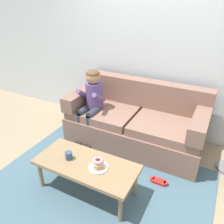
{
  "coord_description": "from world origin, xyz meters",
  "views": [
    {
      "loc": [
        1.07,
        -1.94,
        2.05
      ],
      "look_at": [
        -0.17,
        0.45,
        0.65
      ],
      "focal_mm": 36.54,
      "sensor_mm": 36.0,
      "label": 1
    }
  ],
  "objects_px": {
    "toy_controller": "(159,182)",
    "mug": "(69,156)",
    "coffee_table": "(86,166)",
    "person_child": "(92,99)",
    "couch": "(136,123)",
    "donut": "(98,166)"
  },
  "relations": [
    {
      "from": "couch",
      "to": "mug",
      "type": "height_order",
      "value": "couch"
    },
    {
      "from": "coffee_table",
      "to": "donut",
      "type": "relative_size",
      "value": 9.56
    },
    {
      "from": "coffee_table",
      "to": "toy_controller",
      "type": "bearing_deg",
      "value": 34.68
    },
    {
      "from": "person_child",
      "to": "coffee_table",
      "type": "bearing_deg",
      "value": -61.76
    },
    {
      "from": "couch",
      "to": "person_child",
      "type": "height_order",
      "value": "person_child"
    },
    {
      "from": "couch",
      "to": "person_child",
      "type": "bearing_deg",
      "value": -162.23
    },
    {
      "from": "toy_controller",
      "to": "mug",
      "type": "bearing_deg",
      "value": -149.0
    },
    {
      "from": "coffee_table",
      "to": "person_child",
      "type": "bearing_deg",
      "value": 118.24
    },
    {
      "from": "mug",
      "to": "toy_controller",
      "type": "bearing_deg",
      "value": 29.25
    },
    {
      "from": "donut",
      "to": "toy_controller",
      "type": "bearing_deg",
      "value": 42.17
    },
    {
      "from": "coffee_table",
      "to": "toy_controller",
      "type": "height_order",
      "value": "coffee_table"
    },
    {
      "from": "coffee_table",
      "to": "toy_controller",
      "type": "distance_m",
      "value": 0.92
    },
    {
      "from": "couch",
      "to": "donut",
      "type": "relative_size",
      "value": 16.53
    },
    {
      "from": "couch",
      "to": "toy_controller",
      "type": "distance_m",
      "value": 0.97
    },
    {
      "from": "couch",
      "to": "donut",
      "type": "height_order",
      "value": "couch"
    },
    {
      "from": "person_child",
      "to": "toy_controller",
      "type": "relative_size",
      "value": 4.87
    },
    {
      "from": "couch",
      "to": "donut",
      "type": "bearing_deg",
      "value": -87.51
    },
    {
      "from": "donut",
      "to": "mug",
      "type": "distance_m",
      "value": 0.37
    },
    {
      "from": "mug",
      "to": "toy_controller",
      "type": "height_order",
      "value": "mug"
    },
    {
      "from": "coffee_table",
      "to": "toy_controller",
      "type": "xyz_separation_m",
      "value": [
        0.71,
        0.49,
        -0.34
      ]
    },
    {
      "from": "donut",
      "to": "couch",
      "type": "bearing_deg",
      "value": 92.49
    },
    {
      "from": "person_child",
      "to": "toy_controller",
      "type": "bearing_deg",
      "value": -21.71
    }
  ]
}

